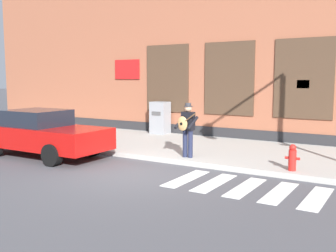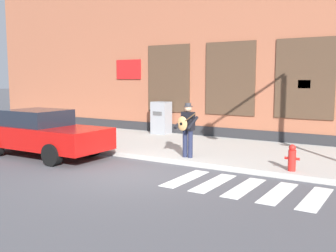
% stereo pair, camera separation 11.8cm
% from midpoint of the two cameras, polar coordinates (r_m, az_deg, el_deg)
% --- Properties ---
extents(ground_plane, '(160.00, 160.00, 0.00)m').
position_cam_midpoint_polar(ground_plane, '(10.68, -5.27, -6.94)').
color(ground_plane, '#4C4C51').
extents(sidewalk, '(28.00, 4.85, 0.16)m').
position_cam_midpoint_polar(sidewalk, '(14.02, 4.61, -3.27)').
color(sidewalk, '#ADAAA3').
rests_on(sidewalk, ground).
extents(building_backdrop, '(28.00, 4.06, 7.89)m').
position_cam_midpoint_polar(building_backdrop, '(17.91, 11.27, 11.23)').
color(building_backdrop, '#99563D').
rests_on(building_backdrop, ground).
extents(crosswalk, '(5.20, 1.90, 0.01)m').
position_cam_midpoint_polar(crosswalk, '(9.27, 15.51, -9.29)').
color(crosswalk, silver).
rests_on(crosswalk, ground).
extents(red_car, '(4.62, 2.03, 1.53)m').
position_cam_midpoint_polar(red_car, '(13.52, -18.10, -1.00)').
color(red_car, '#B20F0C').
rests_on(red_car, ground).
extents(busker, '(0.72, 0.57, 1.66)m').
position_cam_midpoint_polar(busker, '(11.88, 2.49, -0.10)').
color(busker, '#1E233D').
rests_on(busker, sidewalk).
extents(utility_box, '(0.75, 0.62, 1.39)m').
position_cam_midpoint_polar(utility_box, '(17.09, -1.36, 1.22)').
color(utility_box, gray).
rests_on(utility_box, sidewalk).
extents(fire_hydrant, '(0.38, 0.20, 0.70)m').
position_cam_midpoint_polar(fire_hydrant, '(10.74, 17.30, -4.41)').
color(fire_hydrant, red).
rests_on(fire_hydrant, sidewalk).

